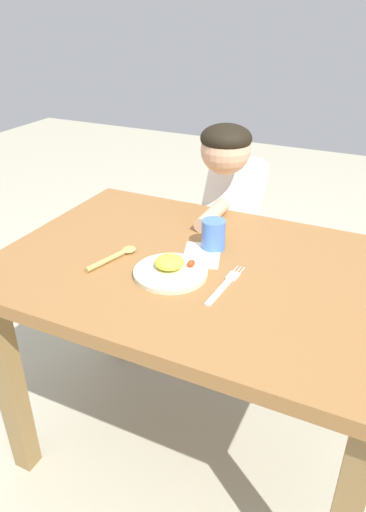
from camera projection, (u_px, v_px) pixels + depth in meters
ground_plane at (198, 444)px, 1.71m from camera, size 8.00×8.00×0.00m
dining_table at (201, 295)px, 1.39m from camera, size 1.17×0.81×0.75m
plate at (170, 270)px, 1.29m from camera, size 0.20×0.20×0.05m
fork at (225, 285)px, 1.24m from camera, size 0.03×0.22×0.01m
spoon at (116, 256)px, 1.37m from camera, size 0.07×0.18×0.02m
drinking_cup at (213, 235)px, 1.41m from camera, size 0.07×0.07×0.09m
person at (231, 239)px, 1.84m from camera, size 0.20×0.44×1.06m
napkin at (202, 255)px, 1.39m from camera, size 0.15×0.18×0.00m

